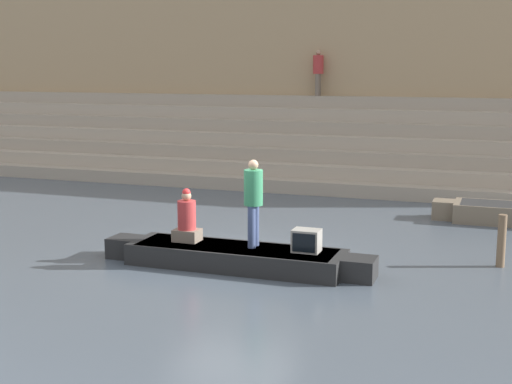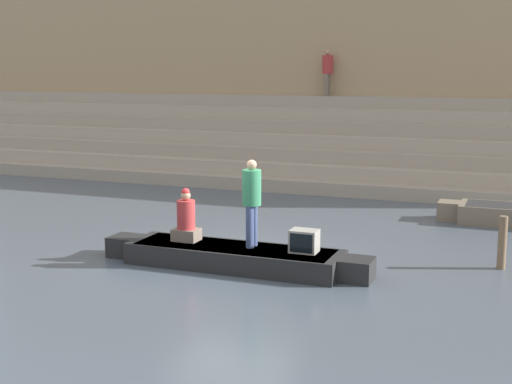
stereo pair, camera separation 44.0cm
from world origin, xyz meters
The scene contains 9 objects.
ground_plane centered at (0.00, 0.00, 0.00)m, with size 120.00×120.00×0.00m, color #4C5660.
ghat_steps centered at (0.00, 10.39, 1.03)m, with size 36.00×4.30×2.89m.
back_wall centered at (0.00, 12.52, 4.90)m, with size 34.20×1.28×9.86m.
rowboat_main centered at (0.28, -0.61, 0.22)m, with size 5.55×1.30×0.42m.
person_standing centered at (0.61, -0.47, 1.41)m, with size 0.37×0.37×1.73m.
person_rowing centered at (-0.82, -0.50, 0.85)m, with size 0.52×0.41×1.09m.
tv_set centered at (1.70, -0.51, 0.64)m, with size 0.52×0.41×0.44m.
mooring_post centered at (5.22, 1.20, 0.53)m, with size 0.17×0.17×1.06m, color brown.
person_on_steps centered at (-1.29, 11.62, 3.82)m, with size 0.37×0.37×1.62m.
Camera 2 is at (5.65, -13.17, 3.92)m, focal length 50.00 mm.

